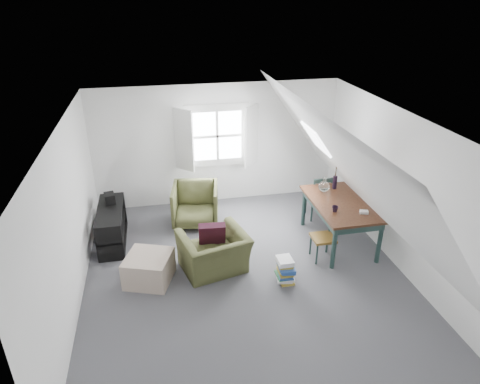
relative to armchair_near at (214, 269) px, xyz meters
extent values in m
plane|color=#4C4C51|center=(0.47, -0.23, 0.00)|extent=(5.50, 5.50, 0.00)
plane|color=white|center=(0.47, -0.23, 2.50)|extent=(5.50, 5.50, 0.00)
plane|color=white|center=(0.47, 2.52, 1.25)|extent=(5.00, 0.00, 5.00)
plane|color=white|center=(0.47, -2.98, 1.25)|extent=(5.00, 0.00, 5.00)
plane|color=white|center=(-2.03, -0.23, 1.25)|extent=(0.00, 5.50, 5.50)
plane|color=white|center=(2.97, -0.23, 1.25)|extent=(0.00, 5.50, 5.50)
plane|color=white|center=(-1.08, -0.23, 1.78)|extent=(3.19, 5.50, 4.48)
plane|color=white|center=(2.02, -0.23, 1.78)|extent=(3.19, 5.50, 4.48)
cube|color=white|center=(0.47, 2.50, 1.45)|extent=(1.30, 0.04, 1.30)
cube|color=white|center=(-0.21, 2.34, 1.45)|extent=(0.35, 0.35, 1.25)
cube|color=white|center=(1.15, 2.34, 1.45)|extent=(0.35, 0.35, 1.25)
cube|color=white|center=(0.47, 2.49, 1.45)|extent=(1.00, 0.02, 1.00)
cube|color=white|center=(0.47, 2.47, 1.45)|extent=(1.08, 0.04, 0.05)
cube|color=white|center=(0.47, 2.47, 1.45)|extent=(0.05, 0.04, 1.08)
cube|color=white|center=(2.02, 1.07, 1.75)|extent=(0.35, 0.75, 0.47)
imported|color=#424625|center=(0.00, 0.00, 0.00)|extent=(1.20, 1.11, 0.66)
imported|color=#424625|center=(-0.12, 1.59, 0.00)|extent=(0.98, 1.00, 0.79)
cube|color=#360E1E|center=(0.00, 0.15, 0.58)|extent=(0.44, 0.28, 0.44)
cube|color=tan|center=(-1.03, -0.07, 0.22)|extent=(0.85, 0.85, 0.44)
cube|color=#361A0D|center=(2.30, 0.38, 0.79)|extent=(0.97, 1.62, 0.04)
cube|color=#213734|center=(2.30, 0.38, 0.70)|extent=(0.86, 1.51, 0.13)
cylinder|color=#213734|center=(1.90, -0.34, 0.38)|extent=(0.08, 0.08, 0.77)
cylinder|color=#213734|center=(2.70, -0.34, 0.38)|extent=(0.08, 0.08, 0.77)
cylinder|color=#213734|center=(1.90, 1.10, 0.38)|extent=(0.08, 0.08, 0.77)
cylinder|color=#213734|center=(2.70, 1.10, 0.38)|extent=(0.08, 0.08, 0.77)
sphere|color=silver|center=(2.15, 0.83, 0.92)|extent=(0.20, 0.20, 0.20)
cylinder|color=silver|center=(2.15, 0.83, 1.04)|extent=(0.06, 0.06, 0.11)
cylinder|color=black|center=(2.40, 0.93, 0.93)|extent=(0.08, 0.08, 0.25)
cylinder|color=#3F2D1E|center=(2.40, 0.93, 1.20)|extent=(0.03, 0.05, 0.44)
cylinder|color=#3F2D1E|center=(2.41, 0.94, 1.20)|extent=(0.04, 0.06, 0.44)
cylinder|color=#3F2D1E|center=(2.39, 0.92, 1.20)|extent=(0.05, 0.07, 0.44)
imported|color=black|center=(2.05, 0.08, 0.81)|extent=(0.12, 0.12, 0.10)
cube|color=white|center=(2.50, -0.07, 0.83)|extent=(0.16, 0.13, 0.04)
cube|color=brown|center=(2.28, 1.36, 0.46)|extent=(0.43, 0.43, 0.05)
cylinder|color=#213734|center=(2.45, 1.54, 0.22)|extent=(0.04, 0.04, 0.44)
cylinder|color=#213734|center=(2.45, 1.19, 0.22)|extent=(0.04, 0.04, 0.44)
cylinder|color=#213734|center=(2.11, 1.54, 0.22)|extent=(0.04, 0.04, 0.44)
cylinder|color=#213734|center=(2.11, 1.19, 0.22)|extent=(0.04, 0.04, 0.44)
cylinder|color=#213734|center=(2.45, 1.17, 0.69)|extent=(0.04, 0.04, 0.46)
cylinder|color=#213734|center=(2.11, 1.17, 0.69)|extent=(0.04, 0.04, 0.46)
cube|color=#213734|center=(2.28, 1.17, 0.87)|extent=(0.35, 0.03, 0.08)
cube|color=#213734|center=(2.28, 1.17, 0.74)|extent=(0.35, 0.03, 0.06)
cube|color=brown|center=(1.84, -0.04, 0.40)|extent=(0.37, 0.37, 0.04)
cylinder|color=#213734|center=(1.69, 0.11, 0.19)|extent=(0.03, 0.03, 0.38)
cylinder|color=#213734|center=(1.99, 0.11, 0.19)|extent=(0.03, 0.03, 0.38)
cylinder|color=#213734|center=(1.69, -0.19, 0.19)|extent=(0.03, 0.03, 0.38)
cylinder|color=#213734|center=(1.99, -0.19, 0.19)|extent=(0.03, 0.03, 0.38)
cylinder|color=#213734|center=(2.00, 0.11, 0.59)|extent=(0.03, 0.03, 0.40)
cylinder|color=#213734|center=(2.00, -0.19, 0.59)|extent=(0.03, 0.03, 0.40)
cube|color=#213734|center=(2.00, -0.04, 0.75)|extent=(0.03, 0.30, 0.07)
cube|color=#213734|center=(2.00, -0.04, 0.64)|extent=(0.03, 0.30, 0.05)
cube|color=black|center=(-1.66, 1.21, 0.02)|extent=(0.43, 1.30, 0.03)
cube|color=black|center=(-1.66, 1.21, 0.33)|extent=(0.43, 1.30, 0.03)
cube|color=black|center=(-1.66, 1.21, 0.65)|extent=(0.43, 1.30, 0.03)
cube|color=black|center=(-1.66, 0.58, 0.33)|extent=(0.43, 0.03, 0.65)
cube|color=black|center=(-1.66, 1.85, 0.33)|extent=(0.43, 0.03, 0.65)
cube|color=#264C99|center=(-1.66, 0.83, 0.14)|extent=(0.20, 0.22, 0.24)
cube|color=red|center=(-1.66, 1.32, 0.14)|extent=(0.20, 0.26, 0.24)
cube|color=white|center=(-1.66, 0.99, 0.46)|extent=(0.20, 0.24, 0.22)
cube|color=black|center=(-1.66, 1.46, 0.75)|extent=(0.21, 0.26, 0.19)
cube|color=#B29933|center=(1.06, -0.53, 0.02)|extent=(0.21, 0.28, 0.03)
cube|color=white|center=(1.03, -0.51, 0.05)|extent=(0.27, 0.31, 0.03)
cube|color=white|center=(1.07, -0.53, 0.09)|extent=(0.23, 0.30, 0.04)
cube|color=#337F4C|center=(1.01, -0.53, 0.12)|extent=(0.23, 0.28, 0.03)
cube|color=#264C99|center=(1.04, -0.55, 0.15)|extent=(0.25, 0.32, 0.02)
cube|color=#B29933|center=(1.04, -0.53, 0.17)|extent=(0.22, 0.28, 0.03)
cube|color=#B29933|center=(1.04, -0.51, 0.20)|extent=(0.25, 0.31, 0.04)
cube|color=#264C99|center=(1.07, -0.55, 0.24)|extent=(0.25, 0.32, 0.04)
cube|color=#264C99|center=(1.05, -0.55, 0.27)|extent=(0.25, 0.31, 0.03)
cube|color=#B29933|center=(1.04, -0.50, 0.31)|extent=(0.23, 0.29, 0.04)
cube|color=white|center=(1.03, -0.51, 0.35)|extent=(0.23, 0.27, 0.04)
cube|color=white|center=(1.03, -0.50, 0.39)|extent=(0.23, 0.28, 0.03)
camera|label=1|loc=(-0.75, -5.72, 4.17)|focal=32.00mm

